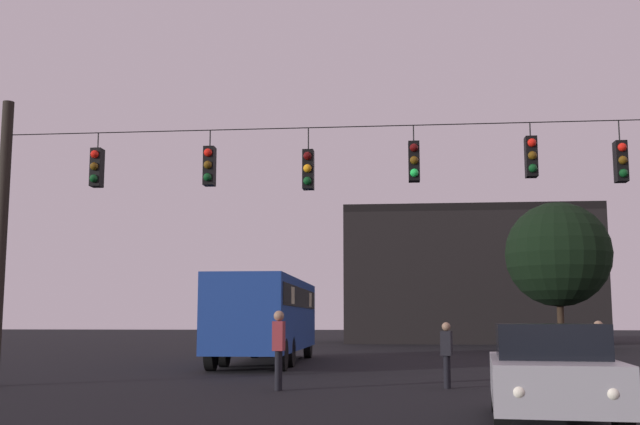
# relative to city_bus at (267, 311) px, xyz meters

# --- Properties ---
(ground_plane) EXTENTS (168.00, 168.00, 0.00)m
(ground_plane) POSITION_rel_city_bus_xyz_m (3.84, 2.75, -1.87)
(ground_plane) COLOR black
(ground_plane) RESTS_ON ground
(overhead_signal_span) EXTENTS (17.85, 0.44, 7.01)m
(overhead_signal_span) POSITION_rel_city_bus_xyz_m (3.85, -10.11, 2.28)
(overhead_signal_span) COLOR black
(overhead_signal_span) RESTS_ON ground
(city_bus) EXTENTS (2.69, 11.04, 3.00)m
(city_bus) POSITION_rel_city_bus_xyz_m (0.00, 0.00, 0.00)
(city_bus) COLOR navy
(city_bus) RESTS_ON ground
(car_near_right) EXTENTS (2.25, 4.47, 1.52)m
(car_near_right) POSITION_rel_city_bus_xyz_m (7.07, -15.67, -1.07)
(car_near_right) COLOR #99999E
(car_near_right) RESTS_ON ground
(pedestrian_crossing_left) EXTENTS (0.26, 0.37, 1.56)m
(pedestrian_crossing_left) POSITION_rel_city_bus_xyz_m (9.14, -10.35, -1.00)
(pedestrian_crossing_left) COLOR black
(pedestrian_crossing_left) RESTS_ON ground
(pedestrian_crossing_center) EXTENTS (0.26, 0.37, 1.78)m
(pedestrian_crossing_center) POSITION_rel_city_bus_xyz_m (2.04, -10.56, -0.85)
(pedestrian_crossing_center) COLOR black
(pedestrian_crossing_center) RESTS_ON ground
(pedestrian_crossing_right) EXTENTS (0.31, 0.40, 1.52)m
(pedestrian_crossing_right) POSITION_rel_city_bus_xyz_m (5.86, -9.66, -1.02)
(pedestrian_crossing_right) COLOR black
(pedestrian_crossing_right) RESTS_ON ground
(corner_building) EXTENTS (16.63, 8.15, 8.98)m
(corner_building) POSITION_rel_city_bus_xyz_m (9.64, 25.70, 2.62)
(corner_building) COLOR black
(corner_building) RESTS_ON ground
(tree_left_silhouette) EXTENTS (5.38, 5.38, 7.58)m
(tree_left_silhouette) POSITION_rel_city_bus_xyz_m (13.01, 12.61, 3.02)
(tree_left_silhouette) COLOR #2D2116
(tree_left_silhouette) RESTS_ON ground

